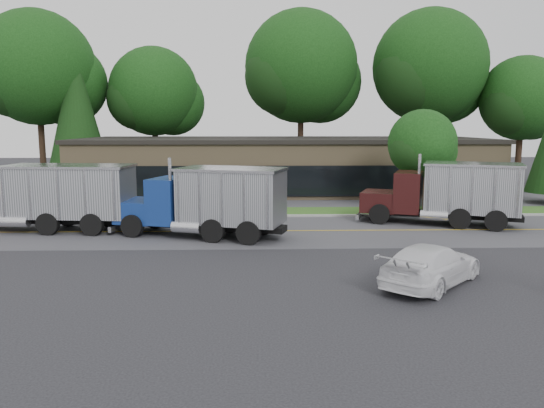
% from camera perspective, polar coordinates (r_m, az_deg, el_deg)
% --- Properties ---
extents(ground, '(140.00, 140.00, 0.00)m').
position_cam_1_polar(ground, '(18.34, -1.10, -8.56)').
color(ground, '#37373C').
rests_on(ground, ground).
extents(road, '(60.00, 8.00, 0.02)m').
position_cam_1_polar(road, '(27.07, -1.24, -2.94)').
color(road, '#56565B').
rests_on(road, ground).
extents(center_line, '(60.00, 0.12, 0.01)m').
position_cam_1_polar(center_line, '(27.07, -1.24, -2.94)').
color(center_line, gold).
rests_on(center_line, ground).
extents(curb, '(60.00, 0.30, 0.12)m').
position_cam_1_polar(curb, '(31.20, -1.27, -1.40)').
color(curb, '#9E9E99').
rests_on(curb, ground).
extents(grass_verge, '(60.00, 3.40, 0.03)m').
position_cam_1_polar(grass_verge, '(32.97, -1.29, -0.86)').
color(grass_verge, '#316422').
rests_on(grass_verge, ground).
extents(far_parking, '(60.00, 7.00, 0.02)m').
position_cam_1_polar(far_parking, '(37.91, -1.32, 0.37)').
color(far_parking, '#56565B').
rests_on(far_parking, ground).
extents(strip_mall, '(32.00, 12.00, 4.00)m').
position_cam_1_polar(strip_mall, '(43.71, 1.28, 4.10)').
color(strip_mall, '#907958').
rests_on(strip_mall, ground).
extents(tree_far_a, '(10.94, 10.29, 15.60)m').
position_cam_1_polar(tree_far_a, '(53.62, -23.69, 12.74)').
color(tree_far_a, '#382619').
rests_on(tree_far_a, ground).
extents(tree_far_b, '(8.89, 8.37, 12.68)m').
position_cam_1_polar(tree_far_b, '(52.61, -12.42, 11.30)').
color(tree_far_b, '#382619').
rests_on(tree_far_b, ground).
extents(tree_far_c, '(11.32, 10.66, 16.15)m').
position_cam_1_polar(tree_far_c, '(52.07, 3.33, 13.96)').
color(tree_far_c, '#382619').
rests_on(tree_far_c, ground).
extents(tree_far_d, '(11.27, 10.61, 16.08)m').
position_cam_1_polar(tree_far_d, '(53.43, 16.72, 13.43)').
color(tree_far_d, '#382619').
rests_on(tree_far_d, ground).
extents(tree_far_e, '(8.12, 7.64, 11.58)m').
position_cam_1_polar(tree_far_e, '(54.36, 25.38, 9.85)').
color(tree_far_e, '#382619').
rests_on(tree_far_e, ground).
extents(evergreen_left, '(5.34, 5.34, 12.14)m').
position_cam_1_polar(evergreen_left, '(50.13, -20.27, 9.50)').
color(evergreen_left, '#382619').
rests_on(evergreen_left, ground).
extents(tree_verge, '(4.44, 4.18, 6.33)m').
position_cam_1_polar(tree_verge, '(34.16, 15.93, 5.94)').
color(tree_verge, '#382619').
rests_on(tree_verge, ground).
extents(dump_truck_red, '(10.90, 3.54, 3.36)m').
position_cam_1_polar(dump_truck_red, '(29.40, -23.51, 0.85)').
color(dump_truck_red, black).
rests_on(dump_truck_red, ground).
extents(dump_truck_blue, '(8.62, 4.85, 3.36)m').
position_cam_1_polar(dump_truck_blue, '(25.57, -6.76, 0.42)').
color(dump_truck_blue, black).
rests_on(dump_truck_blue, ground).
extents(dump_truck_maroon, '(8.55, 5.30, 3.36)m').
position_cam_1_polar(dump_truck_maroon, '(30.07, 18.51, 1.25)').
color(dump_truck_maroon, black).
rests_on(dump_truck_maroon, ground).
extents(rally_car, '(4.70, 4.87, 1.40)m').
position_cam_1_polar(rally_car, '(18.82, 16.73, -6.27)').
color(rally_car, white).
rests_on(rally_car, ground).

